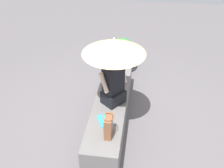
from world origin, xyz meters
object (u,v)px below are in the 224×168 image
magazine (105,120)px  planter_near (122,54)px  person_seated (113,83)px  tote_bag_canvas (117,74)px  handbag_black (108,126)px  parasol (114,47)px

magazine → planter_near: bearing=-27.4°
person_seated → tote_bag_canvas: person_seated is taller
magazine → planter_near: 2.16m
tote_bag_canvas → magazine: tote_bag_canvas is taller
tote_bag_canvas → magazine: bearing=177.8°
tote_bag_canvas → planter_near: (1.03, 0.01, -0.14)m
handbag_black → planter_near: (2.45, 0.06, -0.18)m
person_seated → parasol: parasol is taller
parasol → planter_near: bearing=1.2°
magazine → planter_near: size_ratio=0.34×
parasol → planter_near: parasol is taller
person_seated → tote_bag_canvas: (0.67, 0.02, -0.26)m
parasol → planter_near: (1.72, 0.04, -1.04)m
parasol → planter_near: size_ratio=1.44×
person_seated → magazine: (-0.46, 0.06, -0.38)m
parasol → tote_bag_canvas: bearing=2.2°
handbag_black → tote_bag_canvas: bearing=2.0°
tote_bag_canvas → magazine: 1.14m
handbag_black → tote_bag_canvas: size_ratio=1.16×
parasol → tote_bag_canvas: parasol is taller
planter_near → parasol: bearing=-178.8°
person_seated → parasol: bearing=-157.6°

